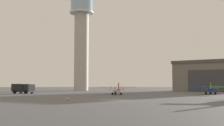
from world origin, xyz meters
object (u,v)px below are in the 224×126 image
(airplane_white, at_px, (115,89))
(airplane_blue, at_px, (209,89))
(traffic_cone_near_left, at_px, (66,99))
(truck_box_black, at_px, (22,88))
(control_tower, at_px, (80,37))

(airplane_white, height_order, airplane_blue, airplane_blue)
(airplane_blue, xyz_separation_m, traffic_cone_near_left, (-31.49, -26.42, -1.07))
(airplane_white, xyz_separation_m, truck_box_black, (-24.95, 6.72, 0.23))
(airplane_blue, distance_m, truck_box_black, 48.63)
(airplane_white, height_order, traffic_cone_near_left, airplane_white)
(airplane_blue, bearing_deg, traffic_cone_near_left, 148.64)
(airplane_white, bearing_deg, truck_box_black, 67.75)
(control_tower, xyz_separation_m, truck_box_black, (-11.67, -35.79, -19.82))
(traffic_cone_near_left, bearing_deg, truck_box_black, 118.13)
(airplane_white, relative_size, airplane_blue, 0.96)
(airplane_white, bearing_deg, airplane_blue, -93.26)
(airplane_blue, relative_size, truck_box_black, 1.48)
(airplane_blue, height_order, truck_box_black, airplane_blue)
(control_tower, distance_m, airplane_white, 48.84)
(control_tower, height_order, truck_box_black, control_tower)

